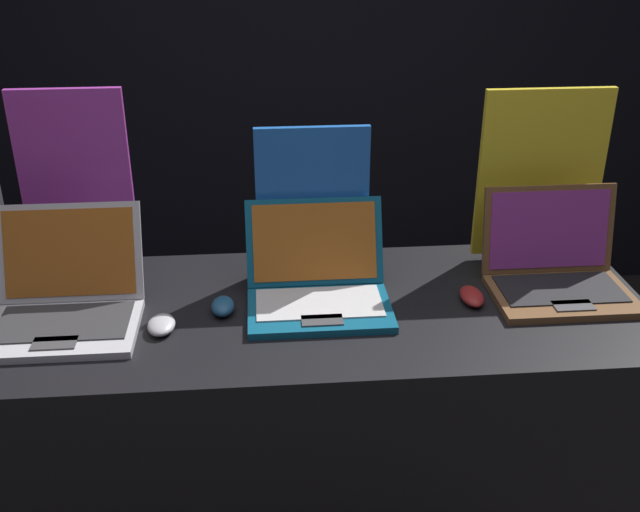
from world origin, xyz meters
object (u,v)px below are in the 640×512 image
Objects in this scene: laptop_front at (65,299)px; promo_stand_back at (540,181)px; laptop_middle at (318,282)px; laptop_back at (557,269)px; mouse_middle at (223,306)px; mouse_front at (161,325)px; promo_stand_middle at (313,206)px; mouse_back at (472,296)px; promo_stand_front at (77,188)px.

laptop_front is 1.35m from promo_stand_back.
laptop_middle is 0.66m from laptop_back.
mouse_front is at bearing -154.02° from mouse_middle.
promo_stand_middle is (0.25, 0.21, 0.19)m from mouse_middle.
laptop_front reaches higher than mouse_middle.
mouse_back is 0.21× the size of promo_stand_back.
promo_stand_back is at bearing 90.00° from laptop_back.
promo_stand_middle is 1.16× the size of laptop_back.
promo_stand_middle is (0.00, 0.17, 0.15)m from laptop_middle.
mouse_front is 0.93× the size of mouse_back.
laptop_front is 0.65m from laptop_middle.
promo_stand_front is (0.00, 0.28, 0.20)m from laptop_front.
mouse_middle is (0.40, 0.00, -0.04)m from laptop_front.
promo_stand_back reaches higher than mouse_front.
laptop_back is at bearing -9.76° from promo_stand_front.
promo_stand_back is (1.32, 0.26, 0.19)m from laptop_front.
laptop_back is 0.26m from mouse_back.
mouse_middle reaches higher than mouse_front.
promo_stand_back is (0.92, 0.25, 0.23)m from mouse_middle.
laptop_back is at bearing 2.39° from laptop_front.
mouse_front is 0.42m from laptop_middle.
promo_stand_back reaches higher than laptop_back.
laptop_back is at bearing -13.41° from promo_stand_middle.
promo_stand_back is (1.07, 0.33, 0.23)m from mouse_front.
mouse_front is at bearing -144.83° from promo_stand_middle.
laptop_front is at bearing -176.33° from laptop_middle.
laptop_middle reaches higher than mouse_back.
promo_stand_back reaches higher than mouse_back.
laptop_back is 3.39× the size of mouse_back.
promo_stand_front is at bearing 174.04° from promo_stand_middle.
laptop_middle is 0.86× the size of promo_stand_middle.
laptop_middle is at bearing -20.15° from promo_stand_front.
promo_stand_front reaches higher than laptop_back.
promo_stand_front reaches higher than promo_stand_back.
laptop_back reaches higher than laptop_middle.
mouse_middle is 0.21× the size of promo_stand_middle.
laptop_back is 0.27m from promo_stand_back.
promo_stand_back is at bearing 17.09° from mouse_front.
promo_stand_back reaches higher than laptop_middle.
laptop_middle is at bearing -90.00° from promo_stand_middle.
promo_stand_middle is at bearing 153.24° from mouse_back.
promo_stand_front is at bearing 90.00° from laptop_front.
mouse_middle is 0.67m from mouse_back.
promo_stand_front is 4.84× the size of mouse_back.
laptop_middle is 1.00× the size of laptop_back.
laptop_back is at bearing 6.81° from mouse_front.
mouse_front is 0.24× the size of promo_stand_middle.
laptop_front is at bearing -169.00° from promo_stand_back.
promo_stand_middle reaches higher than mouse_back.
laptop_back reaches higher than laptop_front.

